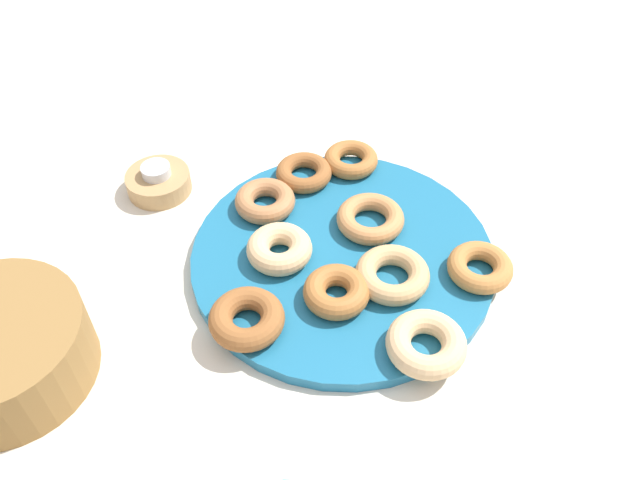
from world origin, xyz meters
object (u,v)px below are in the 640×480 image
donut_0 (265,201)px  donut_2 (370,219)px  donut_1 (392,275)px  donut_6 (351,160)px  donut_3 (247,319)px  tealight (156,171)px  donut_plate (342,256)px  donut_9 (304,173)px  donut_7 (480,267)px  donut_5 (279,249)px  donut_8 (426,344)px  donut_4 (336,292)px  candle_holder (159,182)px

donut_0 → donut_2: donut_0 is taller
donut_1 → donut_6: donut_1 is taller
donut_3 → tealight: bearing=15.5°
donut_plate → donut_9: size_ratio=4.88×
donut_plate → donut_6: 0.17m
tealight → donut_7: bearing=-126.8°
donut_5 → donut_2: bearing=-78.9°
donut_9 → donut_plate: bearing=-174.6°
donut_plate → donut_7: bearing=-117.0°
donut_7 → donut_9: (0.23, 0.17, -0.00)m
donut_6 → donut_2: bearing=175.3°
donut_7 → donut_5: bearing=68.8°
donut_1 → donut_7: 0.11m
donut_1 → donut_8: (-0.11, -0.00, 0.00)m
donut_0 → donut_3: bearing=162.7°
donut_4 → tealight: 0.33m
donut_3 → candle_holder: size_ratio=0.97×
donut_3 → donut_6: donut_3 is taller
donut_0 → donut_8: donut_8 is taller
donut_plate → tealight: (0.20, 0.22, 0.03)m
donut_plate → tealight: bearing=47.5°
donut_0 → donut_5: (-0.09, 0.00, 0.00)m
donut_8 → donut_0: bearing=24.8°
donut_2 → donut_3: bearing=123.0°
donut_2 → candle_holder: donut_2 is taller
donut_5 → donut_1: bearing=-121.2°
donut_plate → donut_8: 0.18m
donut_0 → donut_4: bearing=-164.0°
donut_plate → donut_1: size_ratio=4.25×
donut_4 → donut_3: bearing=96.5°
donut_1 → donut_5: 0.14m
donut_0 → donut_4: size_ratio=1.03×
donut_plate → donut_0: bearing=37.0°
donut_8 → donut_4: bearing=38.0°
donut_8 → tealight: 0.45m
donut_1 → donut_9: 0.22m
donut_plate → donut_0: (0.11, 0.08, 0.02)m
donut_4 → candle_holder: size_ratio=0.88×
donut_1 → donut_4: bearing=97.0°
donut_9 → candle_holder: bearing=76.9°
donut_7 → donut_9: size_ratio=1.01×
donut_3 → donut_5: donut_5 is taller
donut_3 → donut_7: size_ratio=1.09×
donut_7 → candle_holder: bearing=53.2°
donut_3 → donut_7: (0.01, -0.29, -0.00)m
donut_7 → donut_2: bearing=42.1°
candle_holder → tealight: 0.02m
donut_5 → tealight: donut_5 is taller
donut_9 → tealight: bearing=76.9°
donut_plate → donut_3: (-0.08, 0.14, 0.02)m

